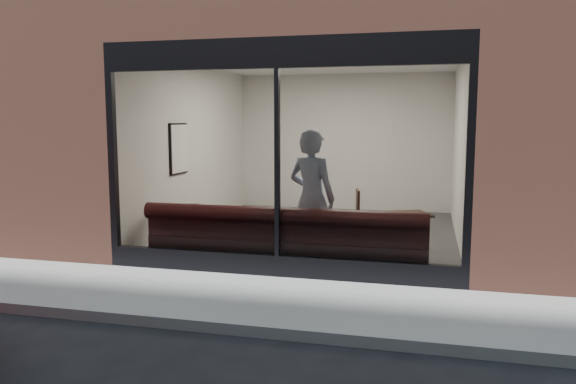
% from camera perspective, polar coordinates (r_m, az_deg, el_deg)
% --- Properties ---
extents(ground, '(120.00, 120.00, 0.00)m').
position_cam_1_polar(ground, '(5.91, -6.38, -13.85)').
color(ground, black).
rests_on(ground, ground).
extents(sidewalk_near, '(40.00, 2.00, 0.01)m').
position_cam_1_polar(sidewalk_near, '(6.80, -3.40, -10.89)').
color(sidewalk_near, gray).
rests_on(sidewalk_near, ground).
extents(kerb_near, '(40.00, 0.10, 0.12)m').
position_cam_1_polar(kerb_near, '(5.84, -6.57, -13.47)').
color(kerb_near, gray).
rests_on(kerb_near, ground).
extents(host_building_pier_left, '(2.50, 12.00, 3.20)m').
position_cam_1_polar(host_building_pier_left, '(14.34, -9.44, 5.14)').
color(host_building_pier_left, brown).
rests_on(host_building_pier_left, ground).
extents(host_building_pier_right, '(2.50, 12.00, 3.20)m').
position_cam_1_polar(host_building_pier_right, '(13.29, 21.87, 4.54)').
color(host_building_pier_right, brown).
rests_on(host_building_pier_right, ground).
extents(host_building_backfill, '(5.00, 6.00, 3.20)m').
position_cam_1_polar(host_building_backfill, '(16.28, 7.16, 5.43)').
color(host_building_backfill, brown).
rests_on(host_building_backfill, ground).
extents(cafe_floor, '(6.00, 6.00, 0.00)m').
position_cam_1_polar(cafe_floor, '(10.55, 3.11, -4.20)').
color(cafe_floor, '#2D2D30').
rests_on(cafe_floor, ground).
extents(cafe_ceiling, '(6.00, 6.00, 0.00)m').
position_cam_1_polar(cafe_ceiling, '(10.39, 3.23, 13.19)').
color(cafe_ceiling, white).
rests_on(cafe_ceiling, host_building_upper).
extents(cafe_wall_back, '(5.00, 0.00, 5.00)m').
position_cam_1_polar(cafe_wall_back, '(13.30, 5.60, 5.03)').
color(cafe_wall_back, silver).
rests_on(cafe_wall_back, ground).
extents(cafe_wall_left, '(0.00, 6.00, 6.00)m').
position_cam_1_polar(cafe_wall_left, '(11.09, -9.60, 4.51)').
color(cafe_wall_left, silver).
rests_on(cafe_wall_left, ground).
extents(cafe_wall_right, '(0.00, 6.00, 6.00)m').
position_cam_1_polar(cafe_wall_right, '(10.18, 17.10, 4.04)').
color(cafe_wall_right, silver).
rests_on(cafe_wall_right, ground).
extents(storefront_kick, '(5.00, 0.10, 0.30)m').
position_cam_1_polar(storefront_kick, '(7.72, -1.07, -7.52)').
color(storefront_kick, black).
rests_on(storefront_kick, ground).
extents(storefront_header, '(5.00, 0.10, 0.40)m').
position_cam_1_polar(storefront_header, '(7.51, -1.12, 13.98)').
color(storefront_header, black).
rests_on(storefront_header, host_building_upper).
extents(storefront_mullion, '(0.06, 0.10, 2.50)m').
position_cam_1_polar(storefront_mullion, '(7.49, -1.09, 2.89)').
color(storefront_mullion, black).
rests_on(storefront_mullion, storefront_kick).
extents(storefront_glass, '(4.80, 0.00, 4.80)m').
position_cam_1_polar(storefront_glass, '(7.46, -1.15, 2.87)').
color(storefront_glass, white).
rests_on(storefront_glass, storefront_kick).
extents(banquette, '(4.00, 0.55, 0.45)m').
position_cam_1_polar(banquette, '(8.08, -0.33, -6.30)').
color(banquette, '#321213').
rests_on(banquette, cafe_floor).
extents(person, '(0.84, 0.68, 2.00)m').
position_cam_1_polar(person, '(8.16, 2.42, -0.64)').
color(person, '#A5B8D8').
rests_on(person, cafe_floor).
extents(cafe_table_left, '(0.75, 0.75, 0.04)m').
position_cam_1_polar(cafe_table_left, '(9.13, -11.23, -1.56)').
color(cafe_table_left, black).
rests_on(cafe_table_left, cafe_floor).
extents(cafe_table_right, '(0.73, 0.73, 0.04)m').
position_cam_1_polar(cafe_table_right, '(8.53, 12.23, -2.21)').
color(cafe_table_right, black).
rests_on(cafe_table_right, cafe_floor).
extents(cafe_chair_right, '(0.52, 0.52, 0.04)m').
position_cam_1_polar(cafe_chair_right, '(9.73, 5.93, -3.89)').
color(cafe_chair_right, black).
rests_on(cafe_chair_right, cafe_floor).
extents(wall_poster, '(0.02, 0.65, 0.87)m').
position_cam_1_polar(wall_poster, '(10.42, -10.98, 4.34)').
color(wall_poster, white).
rests_on(wall_poster, cafe_wall_left).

